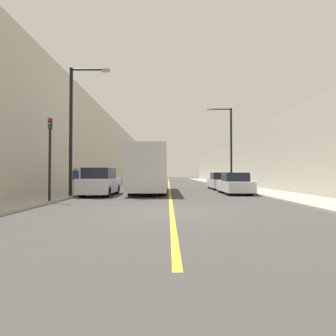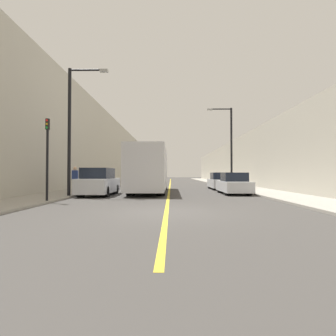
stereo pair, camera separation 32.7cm
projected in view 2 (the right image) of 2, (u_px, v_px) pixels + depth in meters
ground_plane at (166, 212)px, 9.80m from camera, size 200.00×200.00×0.00m
sidewalk_left at (122, 183)px, 39.88m from camera, size 3.07×72.00×0.11m
sidewalk_right at (218, 183)px, 39.70m from camera, size 3.07×72.00×0.11m
building_row_left at (99, 150)px, 40.04m from camera, size 4.00×72.00×10.18m
building_row_right at (242, 163)px, 39.72m from camera, size 4.00×72.00×6.20m
road_center_line at (170, 183)px, 39.79m from camera, size 0.16×72.00×0.01m
bus at (150, 169)px, 20.53m from camera, size 2.55×10.25×3.35m
parked_suv_left at (99, 183)px, 17.47m from camera, size 1.91×4.67×1.82m
car_right_near at (233, 184)px, 18.67m from camera, size 1.79×4.27×1.53m
car_right_mid at (220, 182)px, 24.26m from camera, size 1.79×4.27×1.56m
street_lamp_left at (73, 123)px, 16.07m from camera, size 2.47×0.24×7.83m
street_lamp_right at (229, 142)px, 25.67m from camera, size 2.47×0.24×7.81m
traffic_light at (47, 156)px, 13.00m from camera, size 0.16×0.18×4.08m
pedestrian at (75, 179)px, 18.53m from camera, size 0.40×0.26×1.84m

